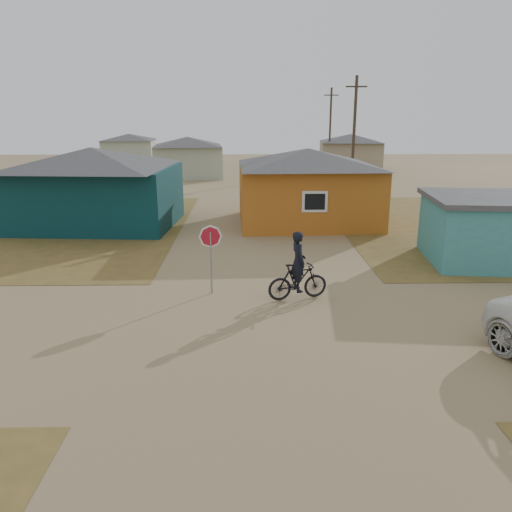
# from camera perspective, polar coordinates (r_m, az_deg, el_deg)

# --- Properties ---
(ground) EXTENTS (120.00, 120.00, 0.00)m
(ground) POSITION_cam_1_polar(r_m,az_deg,el_deg) (13.38, 2.01, -8.92)
(ground) COLOR #987F57
(house_teal) EXTENTS (8.93, 7.08, 4.00)m
(house_teal) POSITION_cam_1_polar(r_m,az_deg,el_deg) (27.01, -18.04, 7.62)
(house_teal) COLOR #082C30
(house_teal) RESTS_ON ground
(house_yellow) EXTENTS (7.72, 6.76, 3.90)m
(house_yellow) POSITION_cam_1_polar(r_m,az_deg,el_deg) (26.55, 5.89, 8.07)
(house_yellow) COLOR #B7621C
(house_yellow) RESTS_ON ground
(shed_turquoise) EXTENTS (6.71, 4.93, 2.60)m
(shed_turquoise) POSITION_cam_1_polar(r_m,az_deg,el_deg) (21.66, 27.06, 2.72)
(shed_turquoise) COLOR teal
(shed_turquoise) RESTS_ON ground
(house_pale_west) EXTENTS (7.04, 6.15, 3.60)m
(house_pale_west) POSITION_cam_1_polar(r_m,az_deg,el_deg) (46.57, -7.77, 11.22)
(house_pale_west) COLOR #A8B299
(house_pale_west) RESTS_ON ground
(house_beige_east) EXTENTS (6.95, 6.05, 3.60)m
(house_beige_east) POSITION_cam_1_polar(r_m,az_deg,el_deg) (53.33, 10.71, 11.68)
(house_beige_east) COLOR gray
(house_beige_east) RESTS_ON ground
(house_pale_north) EXTENTS (6.28, 5.81, 3.40)m
(house_pale_north) POSITION_cam_1_polar(r_m,az_deg,el_deg) (59.74, -14.26, 11.81)
(house_pale_north) COLOR #A8B299
(house_pale_north) RESTS_ON ground
(utility_pole_near) EXTENTS (1.40, 0.20, 8.00)m
(utility_pole_near) POSITION_cam_1_polar(r_m,az_deg,el_deg) (34.89, 11.12, 13.27)
(utility_pole_near) COLOR #423327
(utility_pole_near) RESTS_ON ground
(utility_pole_far) EXTENTS (1.40, 0.20, 8.00)m
(utility_pole_far) POSITION_cam_1_polar(r_m,az_deg,el_deg) (50.80, 8.46, 14.16)
(utility_pole_far) COLOR #423327
(utility_pole_far) RESTS_ON ground
(stop_sign) EXTENTS (0.73, 0.22, 2.26)m
(stop_sign) POSITION_cam_1_polar(r_m,az_deg,el_deg) (15.86, -5.21, 1.49)
(stop_sign) COLOR gray
(stop_sign) RESTS_ON ground
(cyclist) EXTENTS (2.00, 1.00, 2.18)m
(cyclist) POSITION_cam_1_polar(r_m,az_deg,el_deg) (15.59, 4.81, -2.15)
(cyclist) COLOR black
(cyclist) RESTS_ON ground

